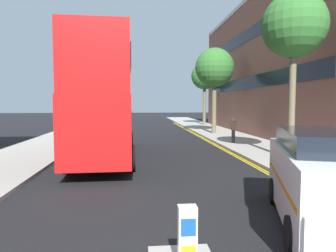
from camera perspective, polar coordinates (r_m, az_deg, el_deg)
sidewalk_right at (r=19.17m, az=16.68°, el=-3.95°), size 4.00×80.00×0.14m
sidewalk_left at (r=18.67m, az=-23.58°, el=-4.34°), size 4.00×80.00×0.14m
kerb_line_outer at (r=16.60m, az=12.55°, el=-5.34°), size 0.10×56.00×0.01m
kerb_line_inner at (r=16.55m, az=12.02°, el=-5.36°), size 0.10×56.00×0.01m
keep_left_bollard at (r=4.96m, az=3.54°, el=-21.03°), size 0.36×0.28×1.11m
double_decker_bus_away at (r=15.77m, az=-11.52°, el=5.21°), size 3.04×10.88×5.64m
taxi_minivan at (r=7.63m, az=27.13°, el=-8.79°), size 3.28×5.16×2.12m
pedestrian_far at (r=20.72m, az=11.89°, el=-0.72°), size 0.34×0.22×1.62m
street_tree_near at (r=38.27m, az=6.73°, el=8.99°), size 3.23×3.23×7.50m
street_tree_mid at (r=15.81m, az=22.12°, el=16.52°), size 2.92×2.92×7.57m
street_tree_far at (r=27.28m, az=8.52°, el=10.46°), size 3.30×3.30×7.30m
townhouse_terrace_right at (r=29.90m, az=23.24°, el=9.84°), size 10.08×28.00×11.69m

